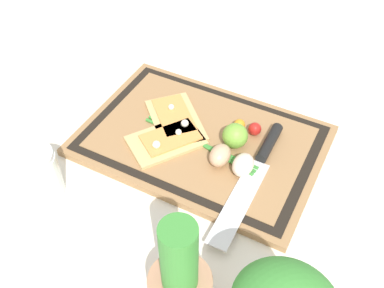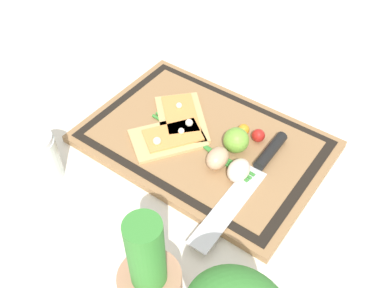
% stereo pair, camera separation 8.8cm
% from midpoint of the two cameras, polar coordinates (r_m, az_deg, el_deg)
% --- Properties ---
extents(ground_plane, '(6.00, 6.00, 0.00)m').
position_cam_midpoint_polar(ground_plane, '(0.93, 4.20, -0.17)').
color(ground_plane, silver).
extents(cutting_board, '(0.48, 0.33, 0.02)m').
position_cam_midpoint_polar(cutting_board, '(0.92, 4.23, 0.21)').
color(cutting_board, '#997047').
rests_on(cutting_board, ground_plane).
extents(pizza_slice_near, '(0.18, 0.18, 0.02)m').
position_cam_midpoint_polar(pizza_slice_near, '(0.95, 1.29, 3.23)').
color(pizza_slice_near, tan).
rests_on(pizza_slice_near, cutting_board).
extents(pizza_slice_far, '(0.16, 0.17, 0.02)m').
position_cam_midpoint_polar(pizza_slice_far, '(0.91, -0.21, 0.69)').
color(pizza_slice_far, tan).
rests_on(pizza_slice_far, cutting_board).
extents(knife, '(0.04, 0.31, 0.02)m').
position_cam_midpoint_polar(knife, '(0.86, 11.20, -3.24)').
color(knife, silver).
rests_on(knife, cutting_board).
extents(egg_brown, '(0.04, 0.05, 0.04)m').
position_cam_midpoint_polar(egg_brown, '(0.85, 6.20, -1.96)').
color(egg_brown, tan).
rests_on(egg_brown, cutting_board).
extents(egg_pink, '(0.04, 0.05, 0.04)m').
position_cam_midpoint_polar(egg_pink, '(0.84, 8.94, -3.47)').
color(egg_pink, beige).
rests_on(egg_pink, cutting_board).
extents(lime, '(0.05, 0.05, 0.05)m').
position_cam_midpoint_polar(lime, '(0.88, 8.48, 0.33)').
color(lime, '#70A838').
rests_on(lime, cutting_board).
extents(cherry_tomato_red, '(0.03, 0.03, 0.03)m').
position_cam_midpoint_polar(cherry_tomato_red, '(0.92, 11.16, 0.93)').
color(cherry_tomato_red, red).
rests_on(cherry_tomato_red, cutting_board).
extents(cherry_tomato_yellow, '(0.02, 0.02, 0.02)m').
position_cam_midpoint_polar(cherry_tomato_yellow, '(0.92, 9.28, 1.67)').
color(cherry_tomato_yellow, orange).
rests_on(cherry_tomato_yellow, cutting_board).
extents(scallion_bunch, '(0.26, 0.06, 0.01)m').
position_cam_midpoint_polar(scallion_bunch, '(0.90, 3.89, -0.10)').
color(scallion_bunch, '#388433').
rests_on(scallion_bunch, cutting_board).
extents(herb_pot, '(0.09, 0.09, 0.20)m').
position_cam_midpoint_polar(herb_pot, '(0.67, -1.55, -16.87)').
color(herb_pot, '#AD7A5B').
rests_on(herb_pot, ground_plane).
extents(sauce_jar, '(0.08, 0.08, 0.10)m').
position_cam_midpoint_polar(sauce_jar, '(0.87, -16.12, -2.09)').
color(sauce_jar, silver).
rests_on(sauce_jar, ground_plane).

